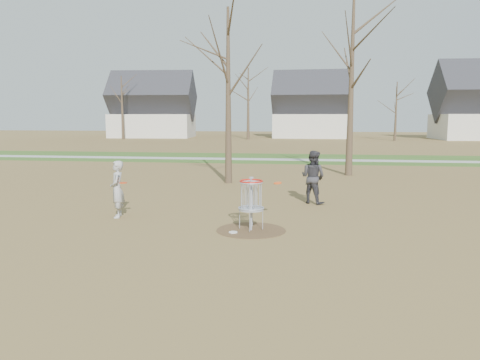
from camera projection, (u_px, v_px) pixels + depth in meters
name	position (u px, v px, depth m)	size (l,w,h in m)	color
ground	(251.00, 230.00, 12.06)	(160.00, 160.00, 0.00)	brown
green_band	(286.00, 158.00, 32.67)	(160.00, 8.00, 0.01)	#2D5119
footpath	(285.00, 160.00, 31.68)	(160.00, 1.50, 0.01)	#9E9E99
dirt_circle	(251.00, 230.00, 12.06)	(1.80, 1.80, 0.01)	#47331E
player_standing	(117.00, 189.00, 13.52)	(0.60, 0.40, 1.65)	#A8A8A8
player_throwing	(313.00, 177.00, 15.70)	(0.87, 0.68, 1.79)	#323136
disc_grounded	(233.00, 232.00, 11.78)	(0.22, 0.22, 0.02)	white
discs_in_play	(203.00, 183.00, 13.17)	(4.59, 0.64, 0.07)	#FF4C0D
disc_golf_basket	(251.00, 195.00, 11.94)	(0.64, 0.64, 1.35)	#9EA3AD
bare_trees	(311.00, 92.00, 46.21)	(52.62, 44.98, 9.00)	#382B1E
houses_row	(329.00, 112.00, 62.56)	(56.51, 10.01, 7.26)	silver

